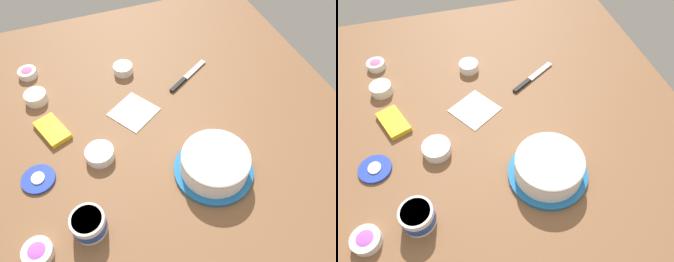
{
  "view_description": "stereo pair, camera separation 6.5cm",
  "coord_description": "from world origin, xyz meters",
  "views": [
    {
      "loc": [
        0.78,
        -0.21,
        0.96
      ],
      "look_at": [
        0.1,
        0.05,
        0.04
      ],
      "focal_mm": 35.35,
      "sensor_mm": 36.0,
      "label": 1
    },
    {
      "loc": [
        0.8,
        -0.14,
        0.96
      ],
      "look_at": [
        0.1,
        0.05,
        0.04
      ],
      "focal_mm": 35.35,
      "sensor_mm": 36.0,
      "label": 2
    }
  ],
  "objects": [
    {
      "name": "sprinkle_bowl_green",
      "position": [
        -0.25,
        -0.37,
        0.02
      ],
      "size": [
        0.09,
        0.09,
        0.04
      ],
      "color": "white",
      "rests_on": "ground_plane"
    },
    {
      "name": "frosting_tub_lid",
      "position": [
        0.12,
        -0.41,
        0.01
      ],
      "size": [
        0.11,
        0.11,
        0.02
      ],
      "color": "#233DAD",
      "rests_on": "ground_plane"
    },
    {
      "name": "sprinkle_bowl_pink",
      "position": [
        -0.41,
        -0.39,
        0.02
      ],
      "size": [
        0.08,
        0.08,
        0.03
      ],
      "color": "white",
      "rests_on": "ground_plane"
    },
    {
      "name": "spreading_knife",
      "position": [
        -0.16,
        0.22,
        0.01
      ],
      "size": [
        0.14,
        0.21,
        0.01
      ],
      "color": "silver",
      "rests_on": "ground_plane"
    },
    {
      "name": "sprinkle_bowl_yellow",
      "position": [
        0.1,
        -0.2,
        0.02
      ],
      "size": [
        0.1,
        0.1,
        0.04
      ],
      "color": "white",
      "rests_on": "ground_plane"
    },
    {
      "name": "ground_plane",
      "position": [
        0.0,
        0.0,
        0.0
      ],
      "size": [
        1.54,
        1.54,
        0.0
      ],
      "primitive_type": "plane",
      "color": "brown"
    },
    {
      "name": "candy_box_lower",
      "position": [
        -0.07,
        -0.34,
        0.01
      ],
      "size": [
        0.16,
        0.13,
        0.02
      ],
      "primitive_type": "cube",
      "rotation": [
        0.0,
        0.0,
        0.38
      ],
      "color": "yellow",
      "rests_on": "ground_plane"
    },
    {
      "name": "sprinkle_bowl_blue",
      "position": [
        -0.29,
        -0.01,
        0.02
      ],
      "size": [
        0.08,
        0.08,
        0.04
      ],
      "color": "white",
      "rests_on": "ground_plane"
    },
    {
      "name": "frosted_cake",
      "position": [
        0.29,
        0.14,
        0.05
      ],
      "size": [
        0.26,
        0.26,
        0.1
      ],
      "color": "#1E6BB2",
      "rests_on": "ground_plane"
    },
    {
      "name": "sprinkle_bowl_rainbow",
      "position": [
        0.36,
        -0.44,
        0.02
      ],
      "size": [
        0.09,
        0.09,
        0.03
      ],
      "color": "white",
      "rests_on": "ground_plane"
    },
    {
      "name": "paper_napkin",
      "position": [
        -0.06,
        -0.03,
        0.0
      ],
      "size": [
        0.21,
        0.21,
        0.01
      ],
      "primitive_type": "cube",
      "rotation": [
        0.0,
        0.0,
        0.58
      ],
      "color": "white",
      "rests_on": "ground_plane"
    },
    {
      "name": "frosting_tub",
      "position": [
        0.34,
        -0.29,
        0.04
      ],
      "size": [
        0.1,
        0.1,
        0.07
      ],
      "color": "white",
      "rests_on": "ground_plane"
    }
  ]
}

